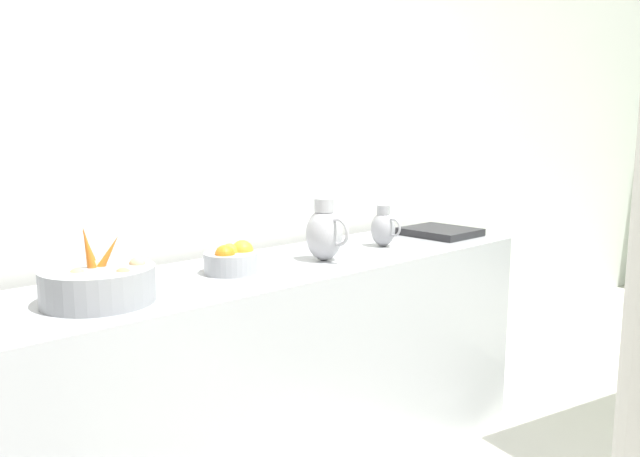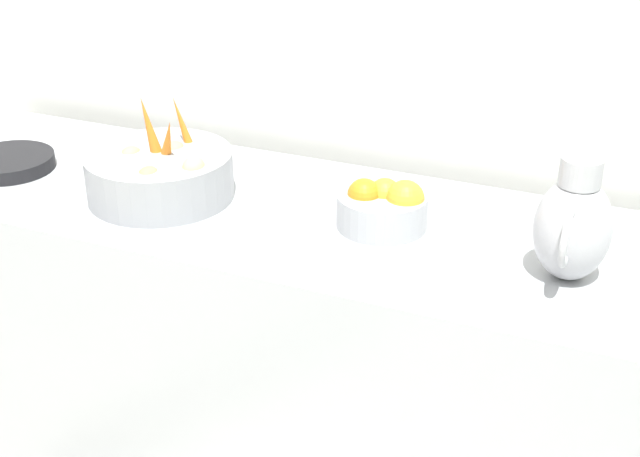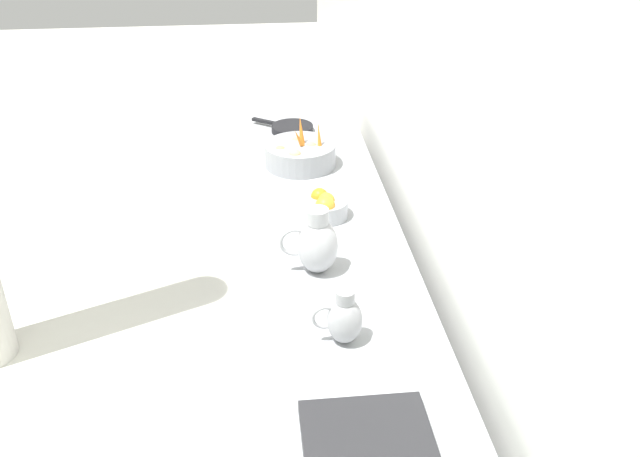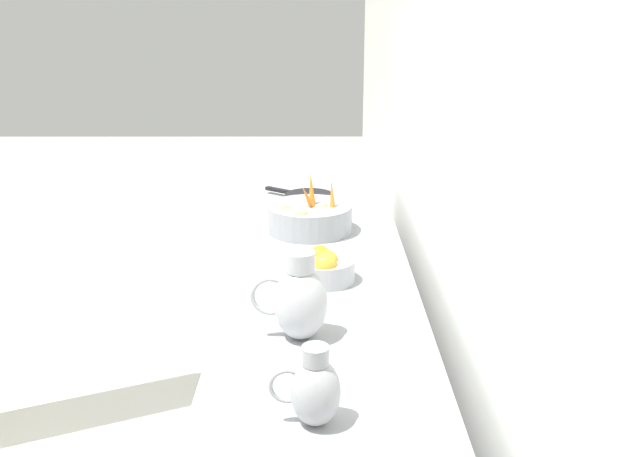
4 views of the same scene
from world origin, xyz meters
TOP-DOWN VIEW (x-y plane):
  - prep_counter at (-1.53, -0.16)m, footprint 0.62×2.76m
  - vegetable_colander at (-1.48, -0.77)m, footprint 0.34×0.34m
  - orange_bowl at (-1.54, -0.24)m, footprint 0.20×0.20m
  - metal_pitcher_tall at (-1.47, 0.17)m, footprint 0.21×0.15m
  - skillet_on_counter at (-1.47, -1.22)m, footprint 0.33×0.27m

SIDE VIEW (x-z plane):
  - prep_counter at x=-1.53m, z-range 0.00..0.93m
  - skillet_on_counter at x=-1.47m, z-range 0.93..0.97m
  - orange_bowl at x=-1.54m, z-range 0.93..1.04m
  - vegetable_colander at x=-1.48m, z-range 0.87..1.11m
  - metal_pitcher_tall at x=-1.47m, z-range 0.92..1.17m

